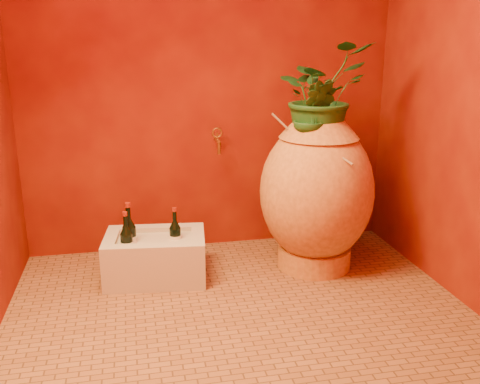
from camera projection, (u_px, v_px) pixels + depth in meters
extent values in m
plane|color=brown|center=(239.00, 309.00, 2.93)|extent=(2.50, 2.50, 0.00)
cube|color=#5B0A05|center=(208.00, 66.00, 3.52)|extent=(2.50, 0.02, 2.50)
cube|color=#5B0A05|center=(470.00, 74.00, 2.83)|extent=(0.02, 2.00, 2.50)
cylinder|color=gold|center=(314.00, 256.00, 3.48)|extent=(0.56, 0.56, 0.13)
ellipsoid|color=gold|center=(316.00, 192.00, 3.36)|extent=(0.85, 0.85, 0.89)
cone|color=gold|center=(319.00, 127.00, 3.24)|extent=(0.58, 0.58, 0.13)
torus|color=gold|center=(320.00, 114.00, 3.22)|extent=(0.36, 0.36, 0.06)
cylinder|color=olive|center=(309.00, 149.00, 3.21)|extent=(0.43, 0.20, 0.42)
cylinder|color=olive|center=(322.00, 144.00, 3.15)|extent=(0.22, 0.44, 0.17)
cylinder|color=olive|center=(339.00, 139.00, 3.20)|extent=(0.19, 0.36, 0.24)
cube|color=#C1B5A0|center=(156.00, 259.00, 3.28)|extent=(0.64, 0.47, 0.25)
cube|color=#C1B5A0|center=(153.00, 228.00, 3.40)|extent=(0.61, 0.14, 0.03)
cube|color=#C1B5A0|center=(156.00, 248.00, 3.09)|extent=(0.61, 0.14, 0.03)
cube|color=#C1B5A0|center=(110.00, 241.00, 3.19)|extent=(0.11, 0.26, 0.03)
cube|color=#C1B5A0|center=(197.00, 234.00, 3.30)|extent=(0.11, 0.26, 0.03)
cylinder|color=black|center=(127.00, 248.00, 3.16)|extent=(0.07, 0.07, 0.17)
cone|color=black|center=(126.00, 230.00, 3.12)|extent=(0.07, 0.07, 0.05)
cylinder|color=black|center=(125.00, 221.00, 3.11)|extent=(0.02, 0.02, 0.07)
cylinder|color=#98230D|center=(125.00, 214.00, 3.10)|extent=(0.03, 0.03, 0.02)
cylinder|color=silver|center=(127.00, 248.00, 3.16)|extent=(0.08, 0.08, 0.08)
cylinder|color=black|center=(175.00, 241.00, 3.27)|extent=(0.07, 0.07, 0.16)
cone|color=black|center=(175.00, 225.00, 3.24)|extent=(0.07, 0.07, 0.05)
cylinder|color=black|center=(175.00, 216.00, 3.23)|extent=(0.02, 0.02, 0.06)
cylinder|color=#98230D|center=(174.00, 210.00, 3.22)|extent=(0.03, 0.03, 0.02)
cylinder|color=silver|center=(175.00, 241.00, 3.27)|extent=(0.07, 0.07, 0.07)
cylinder|color=black|center=(130.00, 243.00, 3.21)|extent=(0.08, 0.08, 0.19)
cone|color=black|center=(129.00, 223.00, 3.17)|extent=(0.08, 0.08, 0.05)
cylinder|color=black|center=(128.00, 213.00, 3.15)|extent=(0.03, 0.03, 0.08)
cylinder|color=#98230D|center=(128.00, 205.00, 3.14)|extent=(0.03, 0.03, 0.03)
cylinder|color=silver|center=(130.00, 243.00, 3.21)|extent=(0.08, 0.08, 0.09)
cylinder|color=olive|center=(217.00, 140.00, 3.60)|extent=(0.02, 0.14, 0.02)
cylinder|color=olive|center=(219.00, 148.00, 3.54)|extent=(0.02, 0.02, 0.08)
torus|color=olive|center=(217.00, 133.00, 3.59)|extent=(0.07, 0.01, 0.07)
cylinder|color=olive|center=(217.00, 137.00, 3.59)|extent=(0.01, 0.01, 0.05)
imported|color=#1A4B1D|center=(321.00, 95.00, 3.22)|extent=(0.70, 0.66, 0.62)
imported|color=#1A4B1D|center=(314.00, 117.00, 3.13)|extent=(0.30, 0.27, 0.44)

